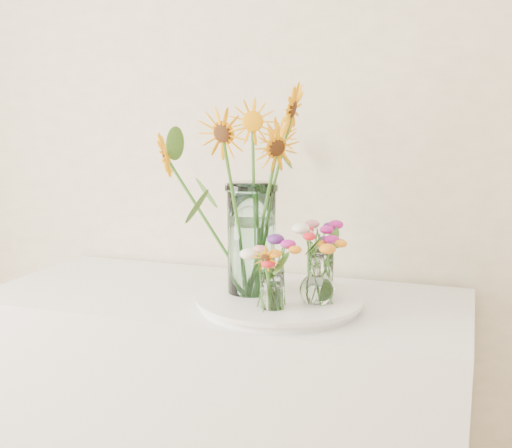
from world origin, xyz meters
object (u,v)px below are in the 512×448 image
object	(u,v)px
small_vase_a	(273,291)
small_vase_b	(317,279)
mason_jar	(252,239)
counter	(226,435)
small_vase_c	(320,271)
tray	(279,303)

from	to	relation	value
small_vase_a	small_vase_b	world-z (taller)	small_vase_b
mason_jar	small_vase_a	world-z (taller)	mason_jar
counter	small_vase_a	distance (m)	0.59
small_vase_b	small_vase_c	xyz separation A→B (m)	(-0.02, 0.10, -0.00)
mason_jar	small_vase_a	bearing A→B (deg)	-51.46
tray	small_vase_b	distance (m)	0.14
tray	mason_jar	bearing A→B (deg)	164.95
counter	small_vase_b	bearing A→B (deg)	-16.12
counter	mason_jar	world-z (taller)	mason_jar
counter	small_vase_c	size ratio (longest dim) A/B	10.84
small_vase_b	small_vase_c	world-z (taller)	small_vase_b
counter	small_vase_b	world-z (taller)	small_vase_b
counter	small_vase_a	world-z (taller)	small_vase_a
tray	small_vase_c	world-z (taller)	small_vase_c
small_vase_a	small_vase_b	bearing A→B (deg)	42.23
small_vase_c	small_vase_b	bearing A→B (deg)	-81.13
tray	small_vase_a	size ratio (longest dim) A/B	4.23
counter	tray	bearing A→B (deg)	-20.28
tray	small_vase_c	xyz separation A→B (m)	(0.09, 0.09, 0.08)
tray	small_vase_c	size ratio (longest dim) A/B	3.37
small_vase_b	small_vase_c	bearing A→B (deg)	98.87
tray	small_vase_a	xyz separation A→B (m)	(0.01, -0.10, 0.06)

